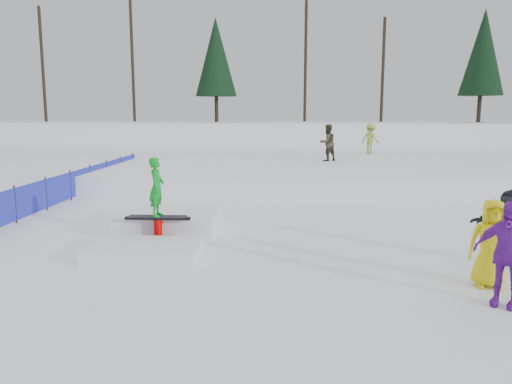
{
  "coord_description": "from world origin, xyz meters",
  "views": [
    {
      "loc": [
        1.18,
        -10.94,
        3.19
      ],
      "look_at": [
        0.5,
        2.0,
        1.1
      ],
      "focal_mm": 35.0,
      "sensor_mm": 36.0,
      "label": 1
    }
  ],
  "objects_px": {
    "walker_olive": "(327,143)",
    "spectator_dark": "(508,228)",
    "walker_ygreen": "(370,139)",
    "spectator_purple": "(507,254)",
    "safety_fence": "(70,185)",
    "spectator_yellow": "(491,243)",
    "jib_rail_feature": "(164,226)"
  },
  "relations": [
    {
      "from": "walker_olive",
      "to": "jib_rail_feature",
      "type": "xyz_separation_m",
      "value": [
        -5.22,
        -12.26,
        -1.39
      ]
    },
    {
      "from": "spectator_yellow",
      "to": "safety_fence",
      "type": "bearing_deg",
      "value": 152.37
    },
    {
      "from": "spectator_dark",
      "to": "jib_rail_feature",
      "type": "xyz_separation_m",
      "value": [
        -7.74,
        1.89,
        -0.5
      ]
    },
    {
      "from": "walker_olive",
      "to": "spectator_dark",
      "type": "bearing_deg",
      "value": 69.02
    },
    {
      "from": "safety_fence",
      "to": "walker_ygreen",
      "type": "xyz_separation_m",
      "value": [
        12.74,
        11.54,
        1.11
      ]
    },
    {
      "from": "jib_rail_feature",
      "to": "safety_fence",
      "type": "bearing_deg",
      "value": 131.65
    },
    {
      "from": "spectator_purple",
      "to": "walker_olive",
      "type": "bearing_deg",
      "value": 129.61
    },
    {
      "from": "walker_olive",
      "to": "walker_ygreen",
      "type": "distance_m",
      "value": 5.36
    },
    {
      "from": "safety_fence",
      "to": "spectator_yellow",
      "type": "xyz_separation_m",
      "value": [
        11.5,
        -8.52,
        0.27
      ]
    },
    {
      "from": "walker_ygreen",
      "to": "spectator_dark",
      "type": "bearing_deg",
      "value": 128.75
    },
    {
      "from": "spectator_yellow",
      "to": "jib_rail_feature",
      "type": "relative_size",
      "value": 0.37
    },
    {
      "from": "walker_ygreen",
      "to": "jib_rail_feature",
      "type": "bearing_deg",
      "value": 104.09
    },
    {
      "from": "safety_fence",
      "to": "walker_olive",
      "type": "relative_size",
      "value": 8.93
    },
    {
      "from": "walker_ygreen",
      "to": "spectator_yellow",
      "type": "height_order",
      "value": "walker_ygreen"
    },
    {
      "from": "spectator_purple",
      "to": "spectator_dark",
      "type": "bearing_deg",
      "value": 100.21
    },
    {
      "from": "walker_ygreen",
      "to": "spectator_purple",
      "type": "height_order",
      "value": "walker_ygreen"
    },
    {
      "from": "safety_fence",
      "to": "jib_rail_feature",
      "type": "bearing_deg",
      "value": -48.35
    },
    {
      "from": "safety_fence",
      "to": "jib_rail_feature",
      "type": "xyz_separation_m",
      "value": [
        4.67,
        -5.25,
        -0.25
      ]
    },
    {
      "from": "walker_ygreen",
      "to": "spectator_purple",
      "type": "xyz_separation_m",
      "value": [
        -1.37,
        -20.98,
        -0.77
      ]
    },
    {
      "from": "spectator_purple",
      "to": "spectator_yellow",
      "type": "relative_size",
      "value": 1.09
    },
    {
      "from": "safety_fence",
      "to": "jib_rail_feature",
      "type": "relative_size",
      "value": 3.64
    },
    {
      "from": "safety_fence",
      "to": "walker_olive",
      "type": "xyz_separation_m",
      "value": [
        9.89,
        7.01,
        1.15
      ]
    },
    {
      "from": "spectator_yellow",
      "to": "jib_rail_feature",
      "type": "height_order",
      "value": "jib_rail_feature"
    },
    {
      "from": "spectator_dark",
      "to": "spectator_purple",
      "type": "bearing_deg",
      "value": -73.8
    },
    {
      "from": "jib_rail_feature",
      "to": "walker_ygreen",
      "type": "bearing_deg",
      "value": 64.32
    },
    {
      "from": "safety_fence",
      "to": "spectator_dark",
      "type": "bearing_deg",
      "value": -29.91
    },
    {
      "from": "spectator_purple",
      "to": "walker_ygreen",
      "type": "bearing_deg",
      "value": 120.71
    },
    {
      "from": "walker_olive",
      "to": "spectator_dark",
      "type": "distance_m",
      "value": 14.4
    },
    {
      "from": "safety_fence",
      "to": "walker_ygreen",
      "type": "bearing_deg",
      "value": 42.16
    },
    {
      "from": "spectator_dark",
      "to": "spectator_yellow",
      "type": "bearing_deg",
      "value": -83.0
    },
    {
      "from": "safety_fence",
      "to": "spectator_purple",
      "type": "bearing_deg",
      "value": -39.71
    },
    {
      "from": "safety_fence",
      "to": "jib_rail_feature",
      "type": "height_order",
      "value": "jib_rail_feature"
    }
  ]
}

